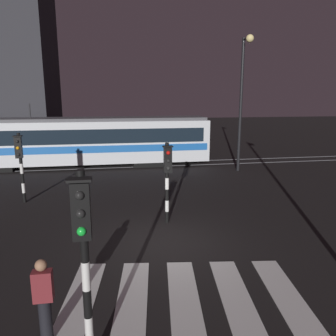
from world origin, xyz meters
TOP-DOWN VIEW (x-y plane):
  - ground_plane at (0.00, 0.00)m, footprint 120.00×120.00m
  - rail_near at (0.00, 11.80)m, footprint 80.00×0.12m
  - rail_far at (0.00, 13.23)m, footprint 80.00×0.12m
  - crosswalk_zebra at (0.00, -3.37)m, footprint 6.03×4.75m
  - traffic_light_median_centre at (0.44, 1.67)m, footprint 0.36×0.42m
  - traffic_light_corner_far_left at (-5.42, 5.07)m, footprint 0.36×0.42m
  - traffic_light_kerb_mid_left at (-1.99, -4.84)m, footprint 0.36×0.42m
  - street_lamp_trackside_right at (6.30, 9.45)m, footprint 0.44×1.21m
  - tram at (-3.89, 12.51)m, footprint 17.74×2.58m
  - pedestrian_waiting_at_kerb at (-2.86, -3.94)m, footprint 0.36×0.24m

SIDE VIEW (x-z plane):
  - ground_plane at x=0.00m, z-range 0.00..0.00m
  - crosswalk_zebra at x=0.00m, z-range 0.00..0.02m
  - rail_near at x=0.00m, z-range 0.00..0.03m
  - rail_far at x=0.00m, z-range 0.00..0.03m
  - pedestrian_waiting_at_kerb at x=-2.86m, z-range 0.02..1.73m
  - tram at x=-3.89m, z-range -0.32..3.83m
  - traffic_light_median_centre at x=0.44m, z-range 0.48..3.48m
  - traffic_light_corner_far_left at x=-5.42m, z-range 0.49..3.58m
  - traffic_light_kerb_mid_left at x=-1.99m, z-range 0.57..4.11m
  - street_lamp_trackside_right at x=6.30m, z-range 1.00..8.99m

